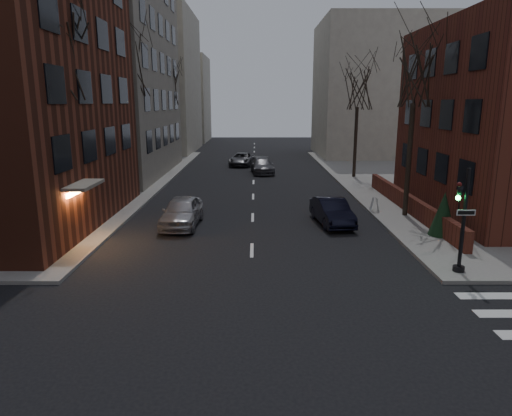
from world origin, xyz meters
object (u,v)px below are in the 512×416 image
at_px(tree_left_b, 128,67).
at_px(tree_left_c, 167,87).
at_px(tree_left_a, 57,57).
at_px(car_lane_silver, 182,212).
at_px(sandwich_board, 375,204).
at_px(tree_right_a, 415,73).
at_px(car_lane_far, 242,159).
at_px(evergreen_shrub, 443,214).
at_px(parked_sedan, 332,211).
at_px(car_lane_gray, 262,166).
at_px(traffic_signal, 461,227).
at_px(tree_right_b, 358,89).
at_px(streetlamp_far, 177,124).
at_px(streetlamp_near, 126,138).

relative_size(tree_left_b, tree_left_c, 1.11).
height_order(tree_left_a, tree_left_b, tree_left_b).
xyz_separation_m(car_lane_silver, sandwich_board, (11.08, 2.83, -0.22)).
xyz_separation_m(tree_right_a, car_lane_far, (-10.08, 22.32, -7.37)).
distance_m(tree_left_c, tree_right_a, 28.17).
distance_m(car_lane_silver, evergreen_shrub, 13.29).
distance_m(tree_right_a, parked_sedan, 8.71).
height_order(tree_left_a, car_lane_gray, tree_left_a).
relative_size(tree_left_a, tree_right_a, 1.06).
relative_size(car_lane_silver, car_lane_gray, 0.96).
relative_size(traffic_signal, tree_left_a, 0.39).
relative_size(tree_left_a, car_lane_silver, 2.22).
bearing_deg(traffic_signal, evergreen_shrub, 74.50).
relative_size(tree_left_b, sandwich_board, 13.02).
distance_m(tree_left_a, car_lane_far, 28.47).
distance_m(traffic_signal, sandwich_board, 10.14).
bearing_deg(tree_left_b, tree_right_b, 18.82).
xyz_separation_m(tree_right_a, streetlamp_far, (-17.00, 24.00, -3.79)).
xyz_separation_m(tree_left_b, car_lane_gray, (9.60, 8.93, -8.21)).
xyz_separation_m(car_lane_silver, car_lane_far, (2.50, 24.13, -0.12)).
bearing_deg(tree_left_a, streetlamp_near, 85.71).
relative_size(parked_sedan, car_lane_far, 0.90).
bearing_deg(streetlamp_near, tree_left_c, 91.91).
bearing_deg(tree_right_b, traffic_signal, -92.15).
height_order(traffic_signal, evergreen_shrub, traffic_signal).
distance_m(tree_left_b, parked_sedan, 18.15).
relative_size(car_lane_silver, sandwich_board, 5.57).
height_order(sandwich_board, evergreen_shrub, evergreen_shrub).
height_order(tree_right_a, tree_right_b, tree_right_a).
bearing_deg(traffic_signal, streetlamp_far, 116.06).
height_order(traffic_signal, car_lane_gray, traffic_signal).
relative_size(tree_left_a, sandwich_board, 12.37).
height_order(traffic_signal, streetlamp_far, streetlamp_far).
xyz_separation_m(tree_left_a, car_lane_far, (7.52, 26.32, -7.81)).
bearing_deg(evergreen_shrub, car_lane_far, 111.84).
xyz_separation_m(tree_right_b, sandwich_board, (-1.50, -12.98, -7.02)).
bearing_deg(car_lane_gray, tree_right_a, -70.25).
height_order(streetlamp_far, sandwich_board, streetlamp_far).
distance_m(tree_left_c, evergreen_shrub, 32.47).
distance_m(tree_right_b, streetlamp_near, 20.01).
bearing_deg(evergreen_shrub, tree_left_a, 179.72).
relative_size(car_lane_far, sandwich_board, 5.75).
xyz_separation_m(tree_left_a, streetlamp_near, (0.60, 8.00, -4.23)).
relative_size(car_lane_gray, evergreen_shrub, 2.23).
height_order(tree_left_a, tree_left_c, tree_left_a).
relative_size(tree_right_a, car_lane_gray, 2.02).
bearing_deg(streetlamp_far, car_lane_silver, -80.29).
height_order(tree_left_b, streetlamp_far, tree_left_b).
distance_m(car_lane_far, sandwich_board, 22.96).
bearing_deg(traffic_signal, car_lane_far, 106.40).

